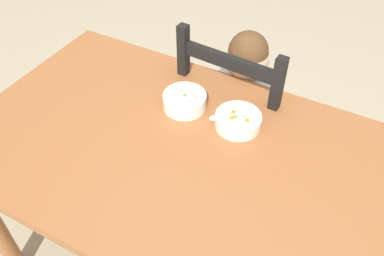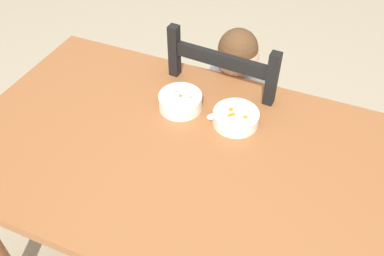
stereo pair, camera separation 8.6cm
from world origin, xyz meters
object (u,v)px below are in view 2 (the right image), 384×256
(bowl_of_peas, at_px, (180,101))
(bowl_of_carrots, at_px, (236,117))
(dining_chair, at_px, (228,127))
(spoon, at_px, (218,115))
(child_figure, at_px, (232,100))
(dining_table, at_px, (185,172))

(bowl_of_peas, bearing_deg, bowl_of_carrots, -0.02)
(dining_chair, height_order, bowl_of_carrots, dining_chair)
(bowl_of_peas, xyz_separation_m, spoon, (0.14, 0.01, -0.02))
(child_figure, bearing_deg, dining_chair, 155.36)
(dining_chair, height_order, bowl_of_peas, dining_chair)
(dining_chair, bearing_deg, spoon, -82.33)
(dining_table, distance_m, bowl_of_peas, 0.25)
(dining_table, xyz_separation_m, bowl_of_peas, (-0.09, 0.18, 0.14))
(spoon, bearing_deg, bowl_of_carrots, -8.51)
(dining_chair, xyz_separation_m, child_figure, (0.00, -0.00, 0.16))
(dining_chair, bearing_deg, dining_table, -90.40)
(dining_table, height_order, child_figure, child_figure)
(dining_chair, relative_size, spoon, 8.47)
(bowl_of_carrots, bearing_deg, dining_chair, 109.75)
(dining_chair, xyz_separation_m, bowl_of_carrots, (0.11, -0.29, 0.35))
(child_figure, height_order, bowl_of_peas, child_figure)
(dining_table, bearing_deg, spoon, 77.83)
(dining_chair, relative_size, child_figure, 1.05)
(bowl_of_peas, height_order, spoon, bowl_of_peas)
(child_figure, bearing_deg, bowl_of_carrots, -70.81)
(bowl_of_peas, bearing_deg, dining_table, -62.68)
(child_figure, relative_size, bowl_of_carrots, 6.02)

